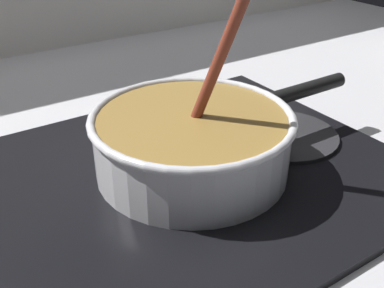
# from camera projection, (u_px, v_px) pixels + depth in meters

# --- Properties ---
(ground) EXTENTS (2.40, 1.60, 0.04)m
(ground) POSITION_uv_depth(u_px,v_px,m) (167.00, 278.00, 0.49)
(ground) COLOR #B7B7BC
(hob_plate) EXTENTS (0.56, 0.48, 0.01)m
(hob_plate) POSITION_uv_depth(u_px,v_px,m) (192.00, 173.00, 0.62)
(hob_plate) COLOR black
(hob_plate) RESTS_ON ground
(burner_ring) EXTENTS (0.17, 0.17, 0.01)m
(burner_ring) POSITION_uv_depth(u_px,v_px,m) (192.00, 167.00, 0.61)
(burner_ring) COLOR #592D0C
(burner_ring) RESTS_ON hob_plate
(spare_burner) EXTENTS (0.17, 0.17, 0.01)m
(spare_burner) POSITION_uv_depth(u_px,v_px,m) (283.00, 135.00, 0.70)
(spare_burner) COLOR #262628
(spare_burner) RESTS_ON hob_plate
(cooking_pan) EXTENTS (0.41, 0.27, 0.30)m
(cooking_pan) POSITION_uv_depth(u_px,v_px,m) (193.00, 140.00, 0.60)
(cooking_pan) COLOR silver
(cooking_pan) RESTS_ON hob_plate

